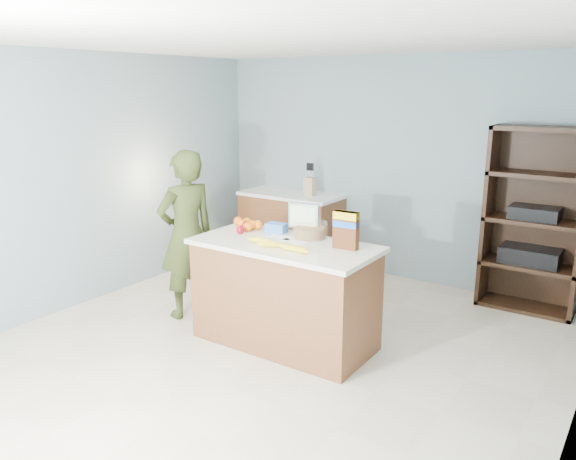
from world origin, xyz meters
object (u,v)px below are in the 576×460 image
Objects in this scene: counter_peninsula at (285,298)px; cereal_box at (346,227)px; shelving_unit at (535,223)px; person at (187,235)px; tv at (304,217)px.

cereal_box is at bearing 14.86° from counter_peninsula.
shelving_unit reaches higher than cereal_box.
shelving_unit is 3.37m from person.
counter_peninsula is at bearing 106.58° from person.
cereal_box is at bearing 111.31° from person.
shelving_unit is 5.95× the size of cereal_box.
shelving_unit is (1.55, 2.05, 0.45)m from counter_peninsula.
counter_peninsula is at bearing -127.11° from shelving_unit.
counter_peninsula is 0.71m from tv.
shelving_unit is 2.20m from cereal_box.
cereal_box is (0.50, 0.13, 0.66)m from counter_peninsula.
cereal_box is (0.51, -0.17, 0.02)m from tv.
counter_peninsula is 0.97× the size of person.
tv is (-0.01, 0.30, 0.64)m from counter_peninsula.
tv is at bearing 161.34° from cereal_box.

